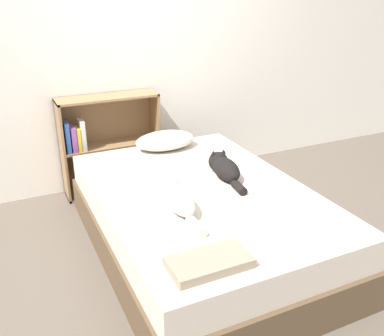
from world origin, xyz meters
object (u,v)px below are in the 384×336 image
at_px(bed, 201,221).
at_px(pillow, 165,140).
at_px(bookshelf, 105,142).
at_px(cat_dark, 224,167).
at_px(cat_light, 176,197).

xyz_separation_m(bed, pillow, (0.07, 0.84, 0.32)).
bearing_deg(bookshelf, pillow, -47.61).
height_order(cat_dark, bookshelf, bookshelf).
distance_m(bed, cat_light, 0.43).
bearing_deg(cat_light, bed, -57.48).
bearing_deg(cat_dark, bookshelf, 32.66).
bearing_deg(cat_light, cat_dark, -59.24).
bearing_deg(bookshelf, cat_light, -86.90).
relative_size(bed, cat_dark, 3.95).
bearing_deg(cat_dark, pillow, 19.56).
distance_m(bed, bookshelf, 1.34).
relative_size(pillow, cat_dark, 0.99).
relative_size(bed, cat_light, 3.33).
xyz_separation_m(pillow, cat_dark, (0.17, -0.71, -0.00)).
relative_size(pillow, bookshelf, 0.58).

